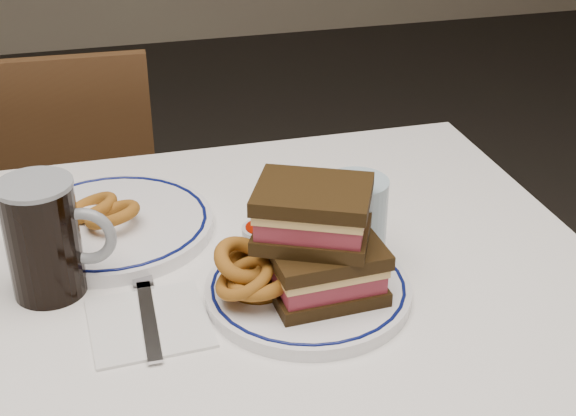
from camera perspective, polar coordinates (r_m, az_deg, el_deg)
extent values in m
cube|color=silver|center=(1.00, -11.80, -7.69)|extent=(1.26, 0.86, 0.03)
cylinder|color=#3F2414|center=(1.60, 8.39, -8.66)|extent=(0.06, 0.06, 0.71)
cube|color=silver|center=(1.23, 19.35, -6.05)|extent=(0.01, 0.86, 0.17)
cube|color=silver|center=(1.41, -12.86, -0.33)|extent=(1.26, 0.01, 0.17)
cube|color=#3F2414|center=(1.91, -15.17, -0.98)|extent=(0.41, 0.41, 0.04)
cylinder|color=#3F2414|center=(2.16, -9.99, -3.18)|extent=(0.03, 0.03, 0.38)
cylinder|color=#3F2414|center=(1.88, -9.27, -8.49)|extent=(0.03, 0.03, 0.38)
cylinder|color=#3F2414|center=(2.18, -18.82, -4.09)|extent=(0.03, 0.03, 0.38)
cylinder|color=#3F2414|center=(1.91, -19.50, -9.47)|extent=(0.03, 0.03, 0.38)
cube|color=#3F2414|center=(1.65, -16.26, 3.06)|extent=(0.39, 0.04, 0.43)
cylinder|color=white|center=(0.99, 1.43, -5.90)|extent=(0.25, 0.25, 0.02)
torus|color=#0A114D|center=(0.98, 1.44, -5.50)|extent=(0.24, 0.24, 0.00)
cube|color=black|center=(0.97, 2.60, -5.59)|extent=(0.14, 0.11, 0.02)
cube|color=maroon|center=(0.95, 2.62, -4.61)|extent=(0.13, 0.10, 0.02)
cube|color=#ECBC69|center=(0.95, 2.64, -3.78)|extent=(0.13, 0.11, 0.01)
cube|color=black|center=(0.94, 2.66, -3.05)|extent=(0.14, 0.11, 0.02)
cube|color=black|center=(0.94, 1.75, -1.72)|extent=(0.16, 0.15, 0.02)
cube|color=maroon|center=(0.93, 1.77, -0.68)|extent=(0.15, 0.14, 0.02)
cube|color=#ECBC69|center=(0.92, 1.78, 0.21)|extent=(0.16, 0.14, 0.01)
cube|color=black|center=(0.91, 1.80, 1.00)|extent=(0.16, 0.15, 0.02)
torus|color=brown|center=(0.98, -2.11, -5.03)|extent=(0.09, 0.09, 0.04)
torus|color=brown|center=(0.97, -2.17, -4.50)|extent=(0.09, 0.09, 0.06)
torus|color=brown|center=(0.94, -1.97, -5.24)|extent=(0.08, 0.08, 0.04)
torus|color=brown|center=(0.93, -3.11, -4.98)|extent=(0.08, 0.08, 0.05)
torus|color=brown|center=(0.94, -3.24, -3.75)|extent=(0.08, 0.07, 0.06)
cylinder|color=silver|center=(1.05, -1.84, -2.09)|extent=(0.05, 0.05, 0.03)
cylinder|color=#841102|center=(1.04, -1.85, -1.60)|extent=(0.04, 0.04, 0.01)
cylinder|color=black|center=(1.01, -17.03, -2.17)|extent=(0.09, 0.09, 0.15)
cylinder|color=gray|center=(0.97, -17.64, 1.57)|extent=(0.09, 0.09, 0.01)
torus|color=gray|center=(0.99, -14.24, -1.97)|extent=(0.08, 0.03, 0.08)
cylinder|color=#94B0BF|center=(1.02, 4.79, -1.22)|extent=(0.08, 0.08, 0.13)
cylinder|color=white|center=(1.15, -12.43, -1.25)|extent=(0.28, 0.28, 0.02)
torus|color=#0A114D|center=(1.14, -12.48, -0.84)|extent=(0.27, 0.27, 0.01)
torus|color=brown|center=(1.16, -13.86, 0.02)|extent=(0.08, 0.08, 0.05)
torus|color=brown|center=(1.12, -12.38, -0.44)|extent=(0.08, 0.08, 0.05)
cube|color=silver|center=(0.96, -9.85, -8.03)|extent=(0.14, 0.14, 0.00)
cube|color=silver|center=(0.96, -9.87, -7.84)|extent=(0.02, 0.16, 0.00)
cube|color=silver|center=(1.03, -10.30, -5.10)|extent=(0.03, 0.04, 0.00)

